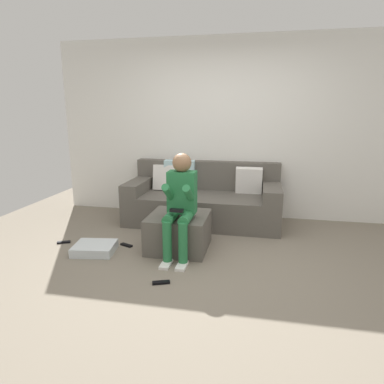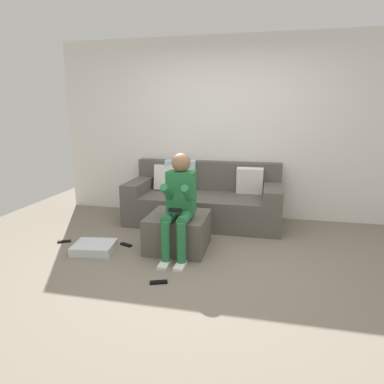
% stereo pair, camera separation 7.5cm
% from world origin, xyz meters
% --- Properties ---
extents(ground_plane, '(6.64, 6.64, 0.00)m').
position_xyz_m(ground_plane, '(0.00, 0.00, 0.00)').
color(ground_plane, slate).
extents(wall_back, '(5.10, 0.10, 2.62)m').
position_xyz_m(wall_back, '(0.00, 2.04, 1.31)').
color(wall_back, silver).
rests_on(wall_back, ground_plane).
extents(couch_sectional, '(2.16, 0.91, 0.87)m').
position_xyz_m(couch_sectional, '(-0.24, 1.60, 0.31)').
color(couch_sectional, '#59544C').
rests_on(couch_sectional, ground_plane).
extents(ottoman, '(0.67, 0.68, 0.41)m').
position_xyz_m(ottoman, '(-0.35, 0.55, 0.20)').
color(ottoman, '#59544C').
rests_on(ottoman, ground_plane).
extents(person_seated, '(0.31, 0.62, 1.13)m').
position_xyz_m(person_seated, '(-0.28, 0.37, 0.64)').
color(person_seated, '#26723F').
rests_on(person_seated, ground_plane).
extents(storage_bin, '(0.50, 0.44, 0.10)m').
position_xyz_m(storage_bin, '(-1.26, 0.23, 0.05)').
color(storage_bin, silver).
rests_on(storage_bin, ground_plane).
extents(remote_near_ottoman, '(0.17, 0.10, 0.02)m').
position_xyz_m(remote_near_ottoman, '(-0.31, -0.31, 0.01)').
color(remote_near_ottoman, black).
rests_on(remote_near_ottoman, ground_plane).
extents(remote_by_storage_bin, '(0.17, 0.10, 0.02)m').
position_xyz_m(remote_by_storage_bin, '(-0.98, 0.48, 0.01)').
color(remote_by_storage_bin, black).
rests_on(remote_by_storage_bin, ground_plane).
extents(remote_under_side_table, '(0.16, 0.10, 0.02)m').
position_xyz_m(remote_under_side_table, '(-1.77, 0.42, 0.01)').
color(remote_under_side_table, black).
rests_on(remote_under_side_table, ground_plane).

